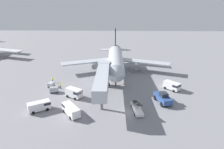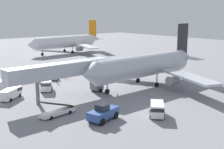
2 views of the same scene
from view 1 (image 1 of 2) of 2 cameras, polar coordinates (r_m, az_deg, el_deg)
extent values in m
plane|color=gray|center=(44.28, 6.26, -11.02)|extent=(300.00, 300.00, 0.00)
cylinder|color=#B7BCC6|center=(66.65, 1.06, 4.09)|extent=(5.72, 27.54, 5.10)
cone|color=#B7BCC6|center=(52.01, 1.17, -0.38)|extent=(5.07, 3.36, 5.00)
cone|color=#B7BCC6|center=(82.34, 0.98, 7.34)|extent=(4.96, 5.16, 4.85)
cube|color=#232328|center=(80.24, 1.01, 10.44)|extent=(0.45, 3.98, 8.16)
cube|color=#B7BCC6|center=(80.78, 3.18, 7.26)|extent=(6.19, 3.02, 0.24)
cube|color=#B7BCC6|center=(80.74, -1.20, 7.28)|extent=(6.19, 3.02, 0.24)
cube|color=#B7BCC6|center=(70.27, 9.50, 3.66)|extent=(17.85, 9.93, 0.44)
cube|color=#B7BCC6|center=(70.11, -7.45, 3.73)|extent=(17.72, 10.60, 0.44)
cylinder|color=gray|center=(69.33, 7.11, 2.47)|extent=(2.06, 2.64, 2.00)
cylinder|color=gray|center=(69.21, -5.05, 2.52)|extent=(2.06, 2.64, 2.00)
cylinder|color=gray|center=(57.36, 1.11, -1.50)|extent=(0.28, 0.28, 2.66)
cylinder|color=black|center=(57.84, 1.10, -2.72)|extent=(0.37, 1.11, 1.10)
cylinder|color=gray|center=(69.11, 3.47, 2.15)|extent=(0.28, 0.28, 2.66)
cylinder|color=black|center=(69.52, 3.44, 1.11)|extent=(0.37, 1.11, 1.10)
cylinder|color=gray|center=(69.07, -1.40, 2.17)|extent=(0.28, 0.28, 2.66)
cylinder|color=black|center=(69.47, -1.40, 1.12)|extent=(0.37, 1.11, 1.10)
cube|color=#B2B7C1|center=(46.61, -2.89, -1.42)|extent=(3.46, 20.00, 2.70)
cube|color=red|center=(46.73, -4.75, -1.41)|extent=(0.42, 16.74, 0.44)
cube|color=#B2B7C1|center=(56.60, -2.27, 2.39)|extent=(3.51, 2.88, 2.84)
cube|color=#232833|center=(57.77, -2.21, 3.00)|extent=(3.30, 0.32, 0.90)
cube|color=slate|center=(57.11, -2.25, -1.02)|extent=(2.59, 1.86, 4.04)
cylinder|color=black|center=(57.93, -3.63, -2.89)|extent=(0.32, 0.81, 0.80)
cylinder|color=black|center=(57.79, -0.81, -2.90)|extent=(0.32, 0.81, 0.80)
cylinder|color=slate|center=(44.42, -3.11, -7.56)|extent=(0.70, 0.70, 4.44)
cube|color=#2D4C8E|center=(49.31, 14.63, -6.67)|extent=(3.77, 6.08, 1.27)
cube|color=#232833|center=(48.63, 14.89, -5.66)|extent=(2.07, 2.17, 0.90)
cylinder|color=black|center=(48.69, 16.74, -8.08)|extent=(0.68, 1.17, 1.10)
cylinder|color=black|center=(47.66, 14.37, -8.46)|extent=(0.68, 1.17, 1.10)
cylinder|color=black|center=(51.53, 14.75, -6.30)|extent=(0.68, 1.17, 1.10)
cylinder|color=black|center=(50.57, 12.47, -6.61)|extent=(0.68, 1.17, 1.10)
cube|color=white|center=(44.74, 7.29, -9.88)|extent=(2.53, 6.50, 0.55)
cube|color=black|center=(44.07, 7.36, -8.29)|extent=(1.73, 6.44, 2.21)
cylinder|color=black|center=(43.46, 8.91, -11.33)|extent=(0.29, 0.62, 0.60)
cylinder|color=black|center=(43.11, 6.66, -11.49)|extent=(0.29, 0.62, 0.60)
cylinder|color=black|center=(46.66, 7.83, -8.98)|extent=(0.29, 0.62, 0.60)
cylinder|color=black|center=(46.34, 5.74, -9.10)|extent=(0.29, 0.62, 0.60)
cube|color=white|center=(51.21, -11.09, -5.19)|extent=(4.85, 4.09, 2.11)
cube|color=#1E232D|center=(50.04, -9.89, -5.12)|extent=(2.31, 2.53, 0.67)
cylinder|color=black|center=(51.39, -9.14, -6.21)|extent=(0.77, 0.68, 0.68)
cylinder|color=black|center=(50.12, -10.68, -6.99)|extent=(0.77, 0.68, 0.68)
cylinder|color=black|center=(53.15, -11.33, -5.45)|extent=(0.77, 0.68, 0.68)
cylinder|color=black|center=(51.92, -12.87, -6.19)|extent=(0.77, 0.68, 0.68)
cube|color=white|center=(47.16, -20.52, -8.55)|extent=(5.12, 4.22, 1.84)
cube|color=#1E232D|center=(47.20, -18.62, -7.74)|extent=(2.36, 2.50, 0.59)
cylinder|color=black|center=(48.58, -18.87, -8.66)|extent=(0.76, 0.66, 0.68)
cylinder|color=black|center=(46.93, -18.37, -9.63)|extent=(0.76, 0.66, 0.68)
cylinder|color=black|center=(48.24, -22.36, -9.32)|extent=(0.76, 0.66, 0.68)
cylinder|color=black|center=(46.58, -21.99, -10.33)|extent=(0.76, 0.66, 0.68)
cube|color=white|center=(43.67, -11.93, -10.02)|extent=(4.91, 5.59, 1.80)
cube|color=#1E232D|center=(45.04, -12.96, -8.57)|extent=(2.63, 2.60, 0.58)
cylinder|color=black|center=(45.21, -13.85, -10.34)|extent=(0.69, 0.75, 0.68)
cylinder|color=black|center=(45.79, -11.69, -9.75)|extent=(0.69, 0.75, 0.68)
cylinder|color=black|center=(42.42, -12.03, -12.31)|extent=(0.69, 0.75, 0.68)
cylinder|color=black|center=(43.03, -9.75, -11.65)|extent=(0.69, 0.75, 0.68)
cube|color=white|center=(57.32, 17.04, -3.07)|extent=(4.64, 4.76, 1.94)
cube|color=#1E232D|center=(56.44, 18.40, -3.10)|extent=(2.55, 2.51, 0.62)
cylinder|color=black|center=(57.82, 18.66, -4.04)|extent=(0.74, 0.75, 0.68)
cylinder|color=black|center=(56.21, 17.60, -4.60)|extent=(0.74, 0.75, 0.68)
cylinder|color=black|center=(59.13, 16.33, -3.26)|extent=(0.74, 0.75, 0.68)
cylinder|color=black|center=(57.55, 15.23, -3.79)|extent=(0.74, 0.75, 0.68)
cube|color=#38383D|center=(59.77, -17.33, -3.17)|extent=(1.56, 2.13, 0.22)
cube|color=silver|center=(59.56, -17.38, -2.67)|extent=(1.56, 2.13, 0.91)
cylinder|color=black|center=(58.97, -17.04, -3.57)|extent=(0.15, 0.37, 0.36)
cylinder|color=black|center=(59.49, -18.14, -3.48)|extent=(0.15, 0.37, 0.36)
cylinder|color=black|center=(60.15, -16.50, -3.05)|extent=(0.15, 0.37, 0.36)
cylinder|color=black|center=(60.66, -17.59, -2.98)|extent=(0.15, 0.37, 0.36)
cube|color=#38383D|center=(55.62, -16.51, -4.80)|extent=(2.48, 1.87, 0.22)
cube|color=#999EA5|center=(55.34, -16.58, -4.13)|extent=(2.48, 1.87, 1.20)
cylinder|color=black|center=(55.16, -17.33, -5.22)|extent=(0.38, 0.21, 0.36)
cylinder|color=black|center=(56.30, -17.25, -4.70)|extent=(0.38, 0.21, 0.36)
cylinder|color=black|center=(55.03, -15.73, -5.11)|extent=(0.38, 0.21, 0.36)
cylinder|color=black|center=(56.18, -15.68, -4.60)|extent=(0.38, 0.21, 0.36)
cylinder|color=#1E2333|center=(57.69, -14.81, -3.60)|extent=(0.34, 0.34, 0.85)
cylinder|color=#D8EA19|center=(57.41, -14.88, -2.90)|extent=(0.46, 0.46, 0.67)
sphere|color=tan|center=(57.23, -14.92, -2.47)|extent=(0.23, 0.23, 0.23)
cylinder|color=#1E2333|center=(62.76, -16.90, -1.90)|extent=(0.26, 0.26, 0.88)
cylinder|color=#D8EA19|center=(62.49, -16.97, -1.23)|extent=(0.35, 0.35, 0.69)
sphere|color=tan|center=(62.33, -17.01, -0.81)|extent=(0.24, 0.24, 0.24)
cube|color=black|center=(58.71, 3.44, -2.98)|extent=(0.41, 0.41, 0.03)
cone|color=orange|center=(58.60, 3.44, -2.70)|extent=(0.35, 0.35, 0.60)
cube|color=silver|center=(101.44, -29.09, 6.28)|extent=(18.77, 9.45, 0.44)
camera|label=2|loc=(48.79, 72.61, -1.03)|focal=48.35mm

